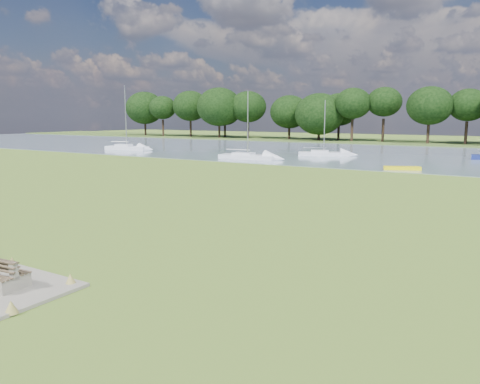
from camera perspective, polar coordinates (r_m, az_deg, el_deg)
The scene contains 8 objects.
ground at distance 25.82m, azimuth 0.12°, elevation -2.19°, with size 220.00×220.00×0.00m, color olive.
river at distance 65.19m, azimuth 19.66°, elevation 4.24°, with size 220.00×40.00×0.10m, color slate.
far_bank at distance 94.70m, azimuth 23.41°, elevation 5.43°, with size 220.00×20.00×0.40m, color #4C6626.
kayak at distance 46.94m, azimuth 19.16°, elevation 2.77°, with size 3.37×0.79×0.34m, color yellow.
tree_line at distance 92.45m, azimuth 17.46°, elevation 9.79°, with size 124.64×9.17×11.10m.
sailboat_0 at distance 72.24m, azimuth -13.69°, elevation 5.42°, with size 6.84×3.18×9.45m.
sailboat_2 at distance 60.80m, azimuth 10.10°, elevation 4.75°, with size 6.58×4.11×7.02m.
sailboat_3 at distance 55.73m, azimuth 0.87°, elevation 4.51°, with size 7.14×2.47×7.96m.
Camera 1 is at (13.09, -21.65, 5.15)m, focal length 35.00 mm.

